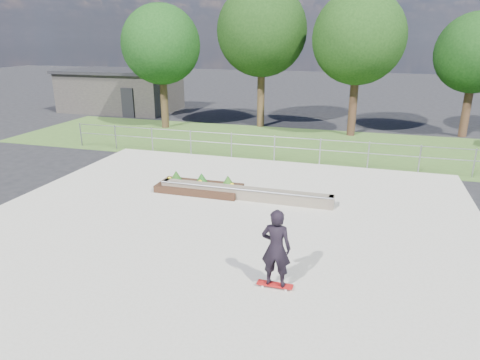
% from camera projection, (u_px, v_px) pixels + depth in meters
% --- Properties ---
extents(ground, '(120.00, 120.00, 0.00)m').
position_uv_depth(ground, '(218.00, 231.00, 12.29)').
color(ground, black).
rests_on(ground, ground).
extents(grass_verge, '(30.00, 8.00, 0.02)m').
position_uv_depth(grass_verge, '(288.00, 144.00, 22.27)').
color(grass_verge, '#355421').
rests_on(grass_verge, ground).
extents(concrete_slab, '(15.00, 15.00, 0.06)m').
position_uv_depth(concrete_slab, '(218.00, 231.00, 12.28)').
color(concrete_slab, '#A6A293').
rests_on(concrete_slab, ground).
extents(fence, '(20.06, 0.06, 1.20)m').
position_uv_depth(fence, '(274.00, 145.00, 18.85)').
color(fence, gray).
rests_on(fence, ground).
extents(building, '(8.40, 5.40, 3.00)m').
position_uv_depth(building, '(121.00, 90.00, 31.94)').
color(building, '#2D2A28').
rests_on(building, ground).
extents(tree_far_left, '(4.55, 4.55, 7.15)m').
position_uv_depth(tree_far_left, '(161.00, 45.00, 24.71)').
color(tree_far_left, '#322314').
rests_on(tree_far_left, ground).
extents(tree_mid_left, '(5.25, 5.25, 8.25)m').
position_uv_depth(tree_mid_left, '(262.00, 31.00, 24.80)').
color(tree_mid_left, '#382616').
rests_on(tree_mid_left, ground).
extents(tree_mid_right, '(4.90, 4.90, 7.70)m').
position_uv_depth(tree_mid_right, '(359.00, 38.00, 22.52)').
color(tree_mid_right, '#331E14').
rests_on(tree_mid_right, ground).
extents(tree_far_right, '(4.20, 4.20, 6.60)m').
position_uv_depth(tree_far_right, '(476.00, 53.00, 22.50)').
color(tree_far_right, '#362115').
rests_on(tree_far_right, ground).
extents(grind_ledge, '(6.00, 0.44, 0.43)m').
position_uv_depth(grind_ledge, '(244.00, 193.00, 14.53)').
color(grind_ledge, brown).
rests_on(grind_ledge, concrete_slab).
extents(planter_bed, '(3.00, 1.20, 0.61)m').
position_uv_depth(planter_bed, '(200.00, 186.00, 15.28)').
color(planter_bed, black).
rests_on(planter_bed, concrete_slab).
extents(skateboarder, '(0.80, 0.43, 1.86)m').
position_uv_depth(skateboarder, '(276.00, 248.00, 9.14)').
color(skateboarder, silver).
rests_on(skateboarder, concrete_slab).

